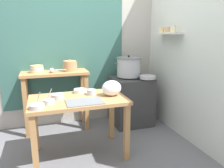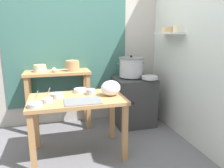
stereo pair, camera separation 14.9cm
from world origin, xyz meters
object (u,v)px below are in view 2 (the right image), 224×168
object	(u,v)px
prep_table	(77,107)
stove_block	(133,101)
back_shelf_table	(58,86)
steamer_pot	(131,67)
prep_bowl_4	(47,100)
ladle	(55,70)
bowl_stack_enamel	(40,68)
clay_pot	(72,66)
prep_bowl_2	(35,105)
serving_tray	(83,101)
prep_bowl_0	(80,90)
prep_bowl_3	(57,95)
plastic_bag	(111,88)
wide_pan	(150,77)
prep_bowl_1	(91,92)

from	to	relation	value
prep_table	stove_block	bearing A→B (deg)	36.15
back_shelf_table	steamer_pot	bearing A→B (deg)	-5.58
back_shelf_table	steamer_pot	xyz separation A→B (m)	(1.13, -0.11, 0.25)
prep_table	stove_block	size ratio (longest dim) A/B	1.41
prep_bowl_4	steamer_pot	bearing A→B (deg)	33.66
ladle	bowl_stack_enamel	bearing A→B (deg)	154.43
steamer_pot	ladle	size ratio (longest dim) A/B	1.68
clay_pot	prep_bowl_2	world-z (taller)	clay_pot
steamer_pot	serving_tray	bearing A→B (deg)	-134.61
prep_bowl_0	steamer_pot	bearing A→B (deg)	30.14
bowl_stack_enamel	prep_bowl_3	size ratio (longest dim) A/B	1.35
prep_bowl_0	clay_pot	bearing A→B (deg)	93.51
clay_pot	plastic_bag	world-z (taller)	clay_pot
prep_table	prep_bowl_0	bearing A→B (deg)	73.66
bowl_stack_enamel	prep_bowl_0	distance (m)	0.83
wide_pan	back_shelf_table	bearing A→B (deg)	164.91
ladle	clay_pot	bearing A→B (deg)	17.23
prep_bowl_4	wide_pan	bearing A→B (deg)	21.83
plastic_bag	prep_bowl_3	xyz separation A→B (m)	(-0.63, 0.07, -0.06)
plastic_bag	wide_pan	xyz separation A→B (m)	(0.74, 0.50, -0.01)
wide_pan	prep_bowl_2	size ratio (longest dim) A/B	1.42
prep_table	bowl_stack_enamel	xyz separation A→B (m)	(-0.44, 0.86, 0.34)
clay_pot	prep_bowl_3	xyz separation A→B (m)	(-0.25, -0.79, -0.22)
prep_bowl_1	prep_bowl_2	distance (m)	0.70
prep_bowl_0	prep_bowl_2	bearing A→B (deg)	-138.79
bowl_stack_enamel	plastic_bag	bearing A→B (deg)	-46.27
back_shelf_table	prep_bowl_0	xyz separation A→B (m)	(0.26, -0.61, 0.07)
stove_block	prep_bowl_4	bearing A→B (deg)	-147.79
serving_tray	clay_pot	bearing A→B (deg)	90.80
prep_bowl_3	prep_bowl_4	xyz separation A→B (m)	(-0.11, -0.16, -0.00)
clay_pot	plastic_bag	bearing A→B (deg)	-66.58
clay_pot	ladle	bearing A→B (deg)	-162.77
prep_table	prep_bowl_3	distance (m)	0.27
prep_bowl_1	serving_tray	bearing A→B (deg)	-117.28
wide_pan	prep_bowl_3	world-z (taller)	wide_pan
back_shelf_table	bowl_stack_enamel	size ratio (longest dim) A/B	4.83
prep_bowl_3	prep_bowl_0	bearing A→B (deg)	31.53
back_shelf_table	wide_pan	world-z (taller)	back_shelf_table
stove_block	prep_bowl_1	size ratio (longest dim) A/B	6.95
wide_pan	prep_bowl_0	bearing A→B (deg)	-166.83
prep_table	bowl_stack_enamel	bearing A→B (deg)	117.13
back_shelf_table	clay_pot	xyz separation A→B (m)	(0.22, 0.00, 0.30)
prep_table	prep_bowl_4	world-z (taller)	prep_bowl_4
prep_bowl_1	wide_pan	bearing A→B (deg)	21.87
back_shelf_table	prep_bowl_2	bearing A→B (deg)	-103.42
back_shelf_table	prep_bowl_2	size ratio (longest dim) A/B	5.62
prep_bowl_1	prep_bowl_4	distance (m)	0.55
clay_pot	prep_bowl_4	distance (m)	1.04
back_shelf_table	clay_pot	size ratio (longest dim) A/B	4.53
prep_bowl_3	ladle	bearing A→B (deg)	90.52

